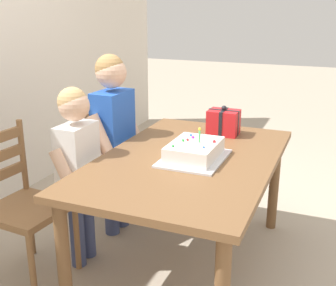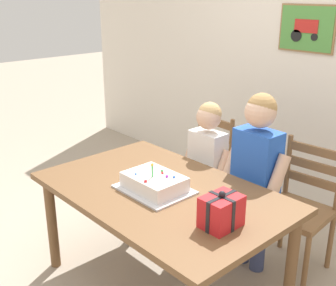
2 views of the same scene
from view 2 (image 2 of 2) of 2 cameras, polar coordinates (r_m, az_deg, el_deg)
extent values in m
plane|color=tan|center=(3.05, -0.78, -18.60)|extent=(20.00, 20.00, 0.00)
cube|color=silver|center=(3.86, 19.71, 9.85)|extent=(6.40, 0.08, 2.60)
cube|color=olive|center=(3.85, 18.06, 14.34)|extent=(0.51, 0.02, 0.39)
cube|color=#4C8E3D|center=(3.84, 17.99, 14.34)|extent=(0.48, 0.01, 0.36)
cube|color=red|center=(3.84, 17.98, 14.64)|extent=(0.22, 0.01, 0.11)
cylinder|color=black|center=(3.89, 16.76, 13.58)|extent=(0.10, 0.01, 0.10)
cylinder|color=black|center=(3.80, 18.96, 13.23)|extent=(0.06, 0.01, 0.06)
cube|color=brown|center=(2.66, -0.86, -6.58)|extent=(1.56, 0.98, 0.04)
cylinder|color=brown|center=(3.16, -15.25, -10.34)|extent=(0.07, 0.07, 0.69)
cylinder|color=brown|center=(3.54, -3.40, -6.13)|extent=(0.07, 0.07, 0.69)
cylinder|color=brown|center=(2.75, 16.17, -15.39)|extent=(0.07, 0.07, 0.69)
cube|color=silver|center=(2.64, -1.84, -6.21)|extent=(0.44, 0.34, 0.01)
cube|color=white|center=(2.62, -1.85, -5.20)|extent=(0.36, 0.26, 0.09)
cylinder|color=#56C666|center=(2.56, -2.10, -3.83)|extent=(0.01, 0.01, 0.07)
sphere|color=yellow|center=(2.55, -2.11, -2.91)|extent=(0.02, 0.02, 0.02)
sphere|color=green|center=(2.73, -2.20, -2.94)|extent=(0.01, 0.01, 0.01)
sphere|color=red|center=(2.61, -0.71, -4.04)|extent=(0.02, 0.02, 0.02)
sphere|color=purple|center=(2.57, -0.15, -4.48)|extent=(0.02, 0.02, 0.02)
sphere|color=blue|center=(2.56, 0.81, -4.56)|extent=(0.02, 0.02, 0.02)
sphere|color=red|center=(2.51, -3.01, -5.13)|extent=(0.02, 0.02, 0.02)
sphere|color=green|center=(2.64, -0.79, -3.76)|extent=(0.02, 0.02, 0.02)
sphere|color=blue|center=(2.61, -4.33, -4.14)|extent=(0.01, 0.01, 0.01)
cube|color=red|center=(2.25, 7.13, -9.07)|extent=(0.16, 0.20, 0.17)
cube|color=black|center=(2.25, 7.13, -9.07)|extent=(0.16, 0.02, 0.18)
cube|color=black|center=(2.25, 7.13, -9.07)|extent=(0.02, 0.21, 0.18)
sphere|color=black|center=(2.20, 7.24, -6.79)|extent=(0.04, 0.04, 0.04)
cube|color=brown|center=(3.60, 3.98, -3.88)|extent=(0.45, 0.45, 0.04)
cylinder|color=brown|center=(3.46, 3.62, -9.23)|extent=(0.04, 0.04, 0.43)
cylinder|color=brown|center=(3.72, -0.28, -7.01)|extent=(0.04, 0.04, 0.43)
cylinder|color=brown|center=(3.70, 8.09, -7.40)|extent=(0.04, 0.04, 0.43)
cylinder|color=brown|center=(3.94, 4.12, -5.46)|extent=(0.04, 0.04, 0.43)
cylinder|color=brown|center=(3.50, 8.46, -0.40)|extent=(0.04, 0.04, 0.45)
cylinder|color=brown|center=(3.76, 4.30, 1.18)|extent=(0.04, 0.04, 0.45)
cube|color=brown|center=(3.65, 6.27, -0.58)|extent=(0.36, 0.05, 0.06)
cube|color=brown|center=(3.61, 6.33, 1.09)|extent=(0.36, 0.05, 0.06)
cube|color=brown|center=(3.58, 6.40, 2.80)|extent=(0.36, 0.05, 0.06)
cube|color=brown|center=(3.09, 16.76, -8.89)|extent=(0.45, 0.45, 0.04)
cylinder|color=brown|center=(3.00, 17.92, -15.27)|extent=(0.04, 0.04, 0.43)
cylinder|color=brown|center=(3.14, 11.56, -12.92)|extent=(0.04, 0.04, 0.43)
cylinder|color=brown|center=(3.30, 20.88, -12.17)|extent=(0.04, 0.04, 0.43)
cylinder|color=brown|center=(3.43, 14.99, -10.22)|extent=(0.04, 0.04, 0.43)
cylinder|color=brown|center=(3.22, 15.74, -2.79)|extent=(0.04, 0.04, 0.45)
cube|color=brown|center=(3.18, 18.65, -4.77)|extent=(0.36, 0.05, 0.06)
cube|color=brown|center=(3.13, 18.87, -2.90)|extent=(0.36, 0.05, 0.06)
cube|color=brown|center=(3.09, 19.10, -0.97)|extent=(0.36, 0.05, 0.06)
cylinder|color=#38426B|center=(3.13, 12.02, -12.50)|extent=(0.10, 0.10, 0.48)
cylinder|color=#38426B|center=(3.20, 10.11, -11.59)|extent=(0.10, 0.10, 0.48)
cube|color=blue|center=(2.93, 11.70, -3.44)|extent=(0.30, 0.19, 0.55)
cylinder|color=#E0B293|center=(2.81, 14.22, -5.10)|extent=(0.09, 0.23, 0.37)
cylinder|color=#E0B293|center=(3.02, 8.46, -2.89)|extent=(0.09, 0.23, 0.37)
sphere|color=#E0B293|center=(2.80, 12.26, 4.06)|extent=(0.21, 0.21, 0.21)
sphere|color=#A87F4C|center=(2.80, 12.43, 4.60)|extent=(0.20, 0.20, 0.20)
cylinder|color=#38426B|center=(3.38, 5.77, -10.05)|extent=(0.09, 0.09, 0.43)
cylinder|color=#38426B|center=(3.45, 4.29, -9.35)|extent=(0.09, 0.09, 0.43)
cube|color=white|center=(3.22, 5.27, -2.61)|extent=(0.26, 0.16, 0.49)
cylinder|color=#E0B293|center=(3.10, 7.14, -3.89)|extent=(0.07, 0.20, 0.32)
cylinder|color=#E0B293|center=(3.31, 2.74, -2.21)|extent=(0.07, 0.20, 0.32)
sphere|color=#E0B293|center=(3.10, 5.47, 3.46)|extent=(0.18, 0.18, 0.18)
sphere|color=tan|center=(3.10, 5.61, 3.90)|extent=(0.17, 0.17, 0.17)
camera|label=1|loc=(4.12, -32.10, 12.53)|focal=45.94mm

